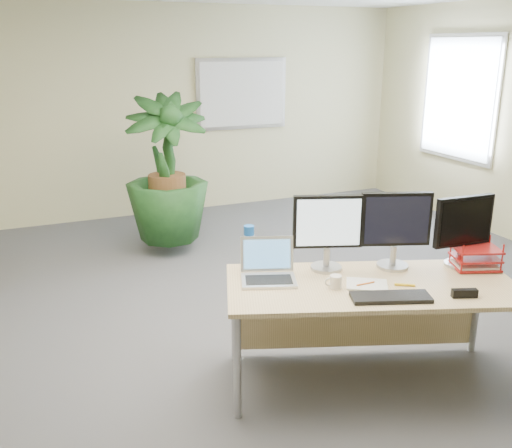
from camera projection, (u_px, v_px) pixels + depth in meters
name	position (u px, v px, depth m)	size (l,w,h in m)	color
floor	(290.00, 349.00, 4.29)	(8.00, 8.00, 0.00)	#49484E
back_wall	(155.00, 112.00, 7.39)	(7.00, 0.04, 2.70)	beige
whiteboard	(242.00, 94.00, 7.75)	(1.30, 0.04, 0.95)	#BAB9BF
window	(459.00, 98.00, 7.14)	(0.04, 1.30, 1.55)	#BAB9BF
desk	(367.00, 298.00, 3.81)	(2.02, 1.37, 0.72)	tan
floor_plant	(167.00, 185.00, 6.10)	(0.84, 0.84, 1.50)	#143715
monitor_left	(328.00, 228.00, 3.82)	(0.45, 0.21, 0.52)	#A6A6AA
monitor_right	(396.00, 225.00, 3.85)	(0.46, 0.22, 0.53)	#A6A6AA
monitor_dark	(463.00, 226.00, 3.88)	(0.45, 0.20, 0.50)	#A6A6AA
laptop	(268.00, 269.00, 3.73)	(0.44, 0.41, 0.25)	silver
keyboard	(391.00, 297.00, 3.44)	(0.48, 0.16, 0.03)	black
coffee_mug	(335.00, 282.00, 3.59)	(0.11, 0.07, 0.08)	white
spiral_notebook	(367.00, 285.00, 3.64)	(0.26, 0.19, 0.01)	white
orange_pen	(365.00, 284.00, 3.63)	(0.01, 0.01, 0.13)	orange
yellow_highlighter	(405.00, 285.00, 3.63)	(0.02, 0.02, 0.13)	yellow
water_bottle	(249.00, 248.00, 3.89)	(0.08, 0.08, 0.30)	silver
letter_tray	(475.00, 259.00, 3.91)	(0.36, 0.32, 0.14)	#AC1615
stapler	(464.00, 293.00, 3.46)	(0.16, 0.04, 0.05)	black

